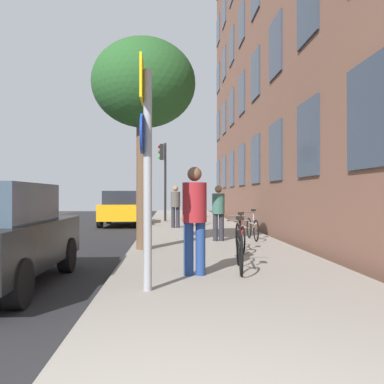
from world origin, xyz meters
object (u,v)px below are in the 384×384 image
at_px(bicycle_3, 198,216).
at_px(pedestrian_0, 195,213).
at_px(pedestrian_2, 175,204).
at_px(car_1, 122,208).
at_px(traffic_light, 163,168).
at_px(tree_near, 144,86).
at_px(bicycle_0, 240,249).
at_px(bicycle_1, 240,236).
at_px(sign_post, 146,156).
at_px(bicycle_2, 252,228).
at_px(pedestrian_1, 218,209).

relative_size(bicycle_3, pedestrian_0, 0.93).
distance_m(pedestrian_2, car_1, 3.70).
height_order(traffic_light, bicycle_3, traffic_light).
xyz_separation_m(bicycle_3, pedestrian_2, (-1.02, -1.73, 0.60)).
bearing_deg(traffic_light, tree_near, -91.78).
distance_m(bicycle_0, bicycle_1, 2.55).
bearing_deg(bicycle_1, traffic_light, 99.78).
relative_size(bicycle_0, bicycle_3, 1.03).
bearing_deg(bicycle_3, sign_post, -97.19).
xyz_separation_m(tree_near, bicycle_3, (1.91, 8.36, -3.63)).
relative_size(bicycle_2, pedestrian_0, 0.89).
bearing_deg(bicycle_0, pedestrian_1, 87.69).
relative_size(bicycle_0, bicycle_1, 1.08).
bearing_deg(bicycle_1, pedestrian_2, 101.27).
bearing_deg(pedestrian_0, bicycle_3, 85.77).
xyz_separation_m(bicycle_0, bicycle_2, (1.24, 4.94, -0.02)).
height_order(bicycle_0, pedestrian_2, pedestrian_2).
bearing_deg(bicycle_1, pedestrian_0, -113.54).
bearing_deg(pedestrian_0, traffic_light, 92.81).
relative_size(sign_post, pedestrian_2, 1.89).
height_order(traffic_light, pedestrian_0, traffic_light).
xyz_separation_m(bicycle_3, car_1, (-3.49, 1.01, 0.34)).
relative_size(traffic_light, tree_near, 0.77).
bearing_deg(pedestrian_1, car_1, 115.37).
relative_size(bicycle_1, car_1, 0.37).
relative_size(traffic_light, bicycle_0, 2.29).
bearing_deg(tree_near, pedestrian_2, 82.36).
height_order(bicycle_2, pedestrian_1, pedestrian_1).
bearing_deg(pedestrian_1, traffic_light, 100.53).
bearing_deg(bicycle_2, bicycle_1, -108.04).
relative_size(bicycle_1, bicycle_2, 1.01).
xyz_separation_m(bicycle_2, bicycle_3, (-1.19, 6.41, 0.02)).
bearing_deg(tree_near, sign_post, -86.20).
bearing_deg(sign_post, car_1, 97.73).
xyz_separation_m(sign_post, pedestrian_0, (0.75, 1.06, -0.84)).
xyz_separation_m(bicycle_0, pedestrian_2, (-0.97, 9.61, 0.60)).
relative_size(traffic_light, pedestrian_1, 2.47).
height_order(pedestrian_0, car_1, pedestrian_0).
height_order(bicycle_0, pedestrian_0, pedestrian_0).
distance_m(bicycle_0, pedestrian_0, 1.12).
bearing_deg(pedestrian_1, pedestrian_2, 103.30).
bearing_deg(bicycle_1, tree_near, 168.31).
bearing_deg(bicycle_2, pedestrian_1, -166.95).
xyz_separation_m(sign_post, bicycle_0, (1.57, 1.45, -1.50)).
distance_m(pedestrian_1, car_1, 8.48).
height_order(sign_post, tree_near, tree_near).
height_order(bicycle_0, bicycle_1, bicycle_0).
distance_m(bicycle_2, pedestrian_1, 1.21).
relative_size(pedestrian_2, car_1, 0.39).
height_order(sign_post, bicycle_2, sign_post).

